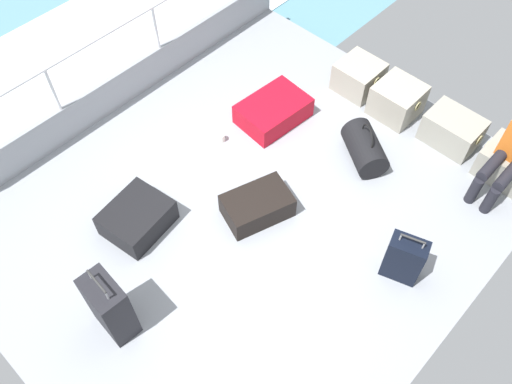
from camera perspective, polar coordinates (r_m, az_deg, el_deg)
ground_plane at (r=5.62m, az=-0.45°, el=-1.93°), size 4.40×5.20×0.06m
gunwale_port at (r=6.58m, az=-14.48°, el=10.26°), size 0.06×5.20×0.45m
railing_port at (r=6.22m, az=-15.56°, el=13.91°), size 0.04×4.20×1.02m
sea_wake at (r=7.94m, az=-20.00°, el=11.94°), size 12.00×12.00×0.01m
cargo_crate_0 at (r=6.74m, az=10.76°, el=11.87°), size 0.52×0.48×0.37m
cargo_crate_1 at (r=6.52m, az=14.66°, el=9.37°), size 0.53×0.50×0.40m
cargo_crate_2 at (r=6.40m, az=19.99°, el=6.18°), size 0.63×0.43×0.36m
cargo_crate_3 at (r=6.31m, az=25.09°, el=2.69°), size 0.59×0.47×0.35m
suitcase_0 at (r=5.16m, az=15.34°, el=-6.80°), size 0.38×0.29×0.64m
suitcase_1 at (r=5.49m, az=-12.42°, el=-2.68°), size 0.61×0.70×0.28m
suitcase_2 at (r=4.84m, az=-15.15°, el=-11.59°), size 0.42×0.27×0.85m
suitcase_3 at (r=5.45m, az=0.12°, el=-1.47°), size 0.62×0.77×0.26m
suitcase_4 at (r=6.30m, az=1.83°, el=8.55°), size 0.61×0.82×0.26m
duffel_bag at (r=5.97m, az=11.39°, el=4.55°), size 0.69×0.61×0.50m
paper_cup at (r=6.13m, az=-3.65°, el=5.76°), size 0.08×0.08×0.10m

